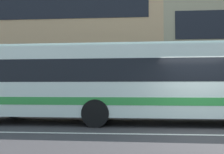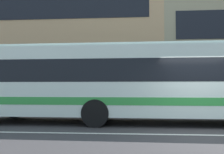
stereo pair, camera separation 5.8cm
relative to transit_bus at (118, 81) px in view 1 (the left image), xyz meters
The scene contains 4 objects.
ground_plane 4.09m from the transit_bus, 40.60° to the right, with size 160.00×160.00×0.00m, color #3A3739.
lane_centre_line 4.09m from the transit_bus, 40.60° to the right, with size 60.00×0.16×0.01m, color silver.
apartment_block_left 17.16m from the transit_bus, 127.72° to the left, with size 25.65×11.30×13.19m.
transit_bus is the anchor object (origin of this frame).
Camera 1 is at (-2.28, -7.94, 1.41)m, focal length 41.16 mm.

